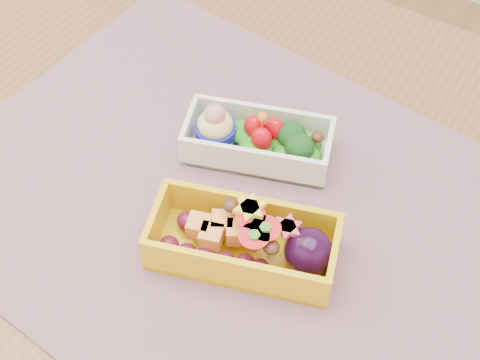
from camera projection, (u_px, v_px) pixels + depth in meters
The scene contains 4 objects.
table at pixel (255, 276), 0.77m from camera, with size 1.20×0.80×0.75m.
placemat at pixel (231, 203), 0.71m from camera, with size 0.59×0.45×0.00m, color #855B6A.
bento_white at pixel (257, 140), 0.73m from camera, with size 0.17×0.12×0.06m.
bento_yellow at pixel (247, 242), 0.65m from camera, with size 0.19×0.13×0.06m.
Camera 1 is at (0.19, -0.34, 1.33)m, focal length 51.66 mm.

